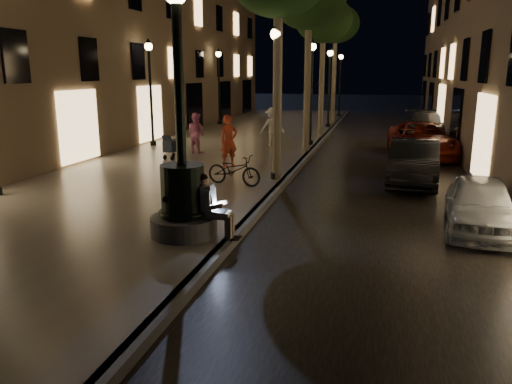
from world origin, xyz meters
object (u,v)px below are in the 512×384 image
(car_third, at_px, (422,140))
(car_rear, at_px, (425,126))
(car_front, at_px, (480,204))
(pedestrian_white, at_px, (272,127))
(fountain_lamppost, at_px, (183,188))
(lamp_left_c, at_px, (219,77))
(tree_far, at_px, (336,25))
(pedestrian_red, at_px, (229,141))
(seated_man_laptop, at_px, (211,204))
(pedestrian_pink, at_px, (196,133))
(lamp_curb_b, at_px, (312,79))
(car_second, at_px, (414,163))
(tree_third, at_px, (324,21))
(lamp_left_b, at_px, (150,79))
(stroller, at_px, (172,146))
(lamp_curb_d, at_px, (340,76))
(lamp_curb_a, at_px, (276,82))
(tree_second, at_px, (309,1))
(lamp_curb_c, at_px, (329,77))
(bicycle, at_px, (234,170))

(car_third, relative_size, car_rear, 1.04)
(car_front, relative_size, pedestrian_white, 2.08)
(fountain_lamppost, relative_size, lamp_left_c, 1.08)
(tree_far, bearing_deg, pedestrian_red, -97.53)
(seated_man_laptop, relative_size, pedestrian_pink, 0.79)
(lamp_curb_b, xyz_separation_m, car_second, (4.30, -6.81, -2.53))
(car_front, bearing_deg, lamp_left_c, 128.53)
(tree_third, distance_m, lamp_left_c, 8.65)
(lamp_left_b, bearing_deg, fountain_lamppost, -61.93)
(lamp_left_b, distance_m, pedestrian_red, 6.92)
(lamp_curb_b, xyz_separation_m, lamp_left_b, (-7.10, -2.00, 0.00))
(fountain_lamppost, distance_m, pedestrian_white, 13.24)
(stroller, bearing_deg, lamp_curb_d, 89.96)
(lamp_curb_a, bearing_deg, lamp_curb_b, 90.00)
(tree_second, bearing_deg, lamp_curb_c, 90.57)
(tree_third, bearing_deg, pedestrian_white, -109.12)
(seated_man_laptop, relative_size, lamp_left_b, 0.28)
(tree_far, xyz_separation_m, lamp_left_c, (-7.18, -2.00, -3.20))
(lamp_curb_d, xyz_separation_m, car_second, (4.30, -22.81, -2.53))
(pedestrian_pink, bearing_deg, stroller, 99.43)
(lamp_curb_a, relative_size, car_front, 1.32)
(seated_man_laptop, xyz_separation_m, car_third, (5.01, 12.80, -0.17))
(tree_third, height_order, car_third, tree_third)
(lamp_curb_d, height_order, pedestrian_white, lamp_curb_d)
(lamp_curb_c, distance_m, car_second, 15.63)
(lamp_left_b, bearing_deg, pedestrian_white, 12.53)
(fountain_lamppost, distance_m, seated_man_laptop, 0.68)
(lamp_curb_b, relative_size, pedestrian_pink, 2.84)
(car_third, height_order, car_rear, car_rear)
(stroller, bearing_deg, fountain_lamppost, -52.98)
(lamp_curb_a, xyz_separation_m, lamp_curb_d, (0.00, 24.00, 0.00))
(lamp_curb_b, bearing_deg, pedestrian_red, -108.29)
(tree_far, relative_size, stroller, 7.12)
(pedestrian_pink, relative_size, bicycle, 0.96)
(lamp_curb_a, distance_m, car_third, 8.76)
(seated_man_laptop, xyz_separation_m, pedestrian_red, (-1.98, 7.73, 0.22))
(tree_third, distance_m, bicycle, 14.32)
(lamp_left_b, bearing_deg, seated_man_laptop, -59.70)
(lamp_curb_b, bearing_deg, lamp_curb_c, 90.00)
(lamp_curb_c, relative_size, lamp_left_c, 1.00)
(tree_second, bearing_deg, tree_far, 90.10)
(seated_man_laptop, xyz_separation_m, tree_third, (0.09, 18.00, 5.23))
(seated_man_laptop, height_order, tree_second, tree_second)
(stroller, xyz_separation_m, pedestrian_red, (2.61, -0.94, 0.40))
(tree_far, relative_size, lamp_curb_b, 1.56)
(lamp_left_b, distance_m, car_third, 12.31)
(tree_second, bearing_deg, lamp_left_c, 125.75)
(tree_far, relative_size, car_rear, 1.47)
(lamp_left_b, bearing_deg, pedestrian_pink, -30.83)
(car_second, bearing_deg, car_third, 87.83)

